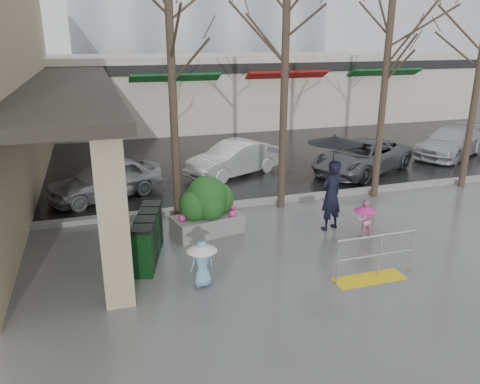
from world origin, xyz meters
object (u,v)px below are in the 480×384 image
news_boxes (148,237)px  child_blue (202,258)px  child_pink (364,216)px  car_c (362,157)px  car_b (234,159)px  tree_west (170,32)px  handrail (373,263)px  car_d (451,142)px  woman (332,176)px  planter (207,206)px  tree_mideast (389,41)px  tree_midwest (286,27)px  car_a (105,179)px

news_boxes → child_blue: bearing=-44.9°
child_pink → car_c: size_ratio=0.22×
news_boxes → car_b: 7.29m
tree_west → car_b: tree_west is taller
handrail → car_d: bearing=42.5°
woman → child_pink: woman is taller
handrail → planter: planter is taller
handrail → planter: (-2.80, 3.49, 0.38)m
tree_mideast → child_pink: bearing=-127.4°
tree_west → tree_midwest: 3.20m
handrail → car_b: 8.58m
woman → news_boxes: 5.01m
tree_mideast → planter: size_ratio=3.31×
planter → car_b: (2.26, 5.06, -0.12)m
woman → car_b: woman is taller
handrail → tree_west: (-3.36, 4.80, 4.71)m
tree_west → planter: size_ratio=3.47×
tree_mideast → child_pink: (-2.12, -2.77, -4.28)m
planter → news_boxes: size_ratio=0.95×
tree_west → news_boxes: tree_west is taller
handrail → car_a: 8.98m
tree_midwest → child_blue: bearing=-130.6°
woman → car_b: 5.92m
car_b → child_blue: bearing=-46.1°
car_d → tree_midwest: bearing=-96.7°
planter → news_boxes: 2.00m
car_b → tree_midwest: bearing=-19.1°
woman → car_c: (3.79, 4.62, -0.88)m
handrail → car_b: (-0.54, 8.55, 0.25)m
handrail → car_a: size_ratio=0.51×
woman → car_d: size_ratio=0.60×
tree_mideast → child_blue: tree_mideast is taller
planter → car_a: size_ratio=0.53×
tree_midwest → car_c: bearing=30.7°
car_a → tree_midwest: bearing=39.8°
woman → child_blue: size_ratio=2.55×
tree_mideast → planter: (-5.94, -1.31, -4.11)m
child_blue → car_a: size_ratio=0.28×
news_boxes → car_a: car_a is taller
child_blue → handrail: bearing=163.2°
planter → car_a: (-2.46, 3.78, -0.12)m
car_d → car_c: bearing=-105.7°
handrail → car_c: (4.22, 7.40, 0.25)m
child_blue → car_d: 14.98m
child_pink → car_d: car_d is taller
child_pink → child_blue: child_blue is taller
woman → planter: 3.40m
child_blue → car_d: car_d is taller
car_d → car_a: bearing=-113.2°
handrail → woman: (0.43, 2.78, 1.13)m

